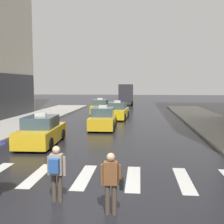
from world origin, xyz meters
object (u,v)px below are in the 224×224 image
at_px(taxi_lead, 41,132).
at_px(taxi_fourth, 100,107).
at_px(taxi_second, 103,119).
at_px(pedestrian_with_handbag, 111,180).
at_px(taxi_third, 117,111).
at_px(box_truck, 126,94).
at_px(pedestrian_with_backpack, 56,170).

bearing_deg(taxi_lead, taxi_fourth, 86.61).
xyz_separation_m(taxi_second, taxi_fourth, (-1.74, 10.59, 0.00)).
bearing_deg(taxi_fourth, taxi_lead, -93.39).
bearing_deg(pedestrian_with_handbag, taxi_third, 94.13).
distance_m(taxi_lead, box_truck, 30.21).
relative_size(taxi_second, box_truck, 0.60).
height_order(taxi_third, pedestrian_with_backpack, taxi_third).
xyz_separation_m(taxi_second, pedestrian_with_handbag, (2.07, -13.97, 0.21)).
bearing_deg(taxi_fourth, box_truck, 80.44).
bearing_deg(box_truck, taxi_second, -91.26).
xyz_separation_m(taxi_lead, taxi_third, (3.34, 11.98, 0.00)).
distance_m(taxi_second, taxi_fourth, 10.73).
xyz_separation_m(taxi_fourth, pedestrian_with_backpack, (2.16, -23.96, 0.25)).
height_order(taxi_lead, box_truck, box_truck).
bearing_deg(pedestrian_with_backpack, taxi_second, 91.78).
bearing_deg(pedestrian_with_handbag, taxi_fourth, 98.82).
height_order(box_truck, pedestrian_with_backpack, box_truck).
xyz_separation_m(taxi_second, taxi_third, (0.62, 6.04, 0.00)).
xyz_separation_m(taxi_lead, box_truck, (3.25, 30.01, 1.13)).
height_order(taxi_fourth, pedestrian_with_handbag, taxi_fourth).
bearing_deg(pedestrian_with_backpack, taxi_fourth, 95.14).
distance_m(box_truck, pedestrian_with_handbag, 38.08).
bearing_deg(taxi_second, taxi_fourth, 99.34).
bearing_deg(box_truck, pedestrian_with_handbag, -87.69).
height_order(pedestrian_with_backpack, pedestrian_with_handbag, same).
distance_m(taxi_second, taxi_third, 6.07).
distance_m(taxi_lead, pedestrian_with_handbag, 9.34).
distance_m(taxi_third, box_truck, 18.07).
xyz_separation_m(taxi_lead, pedestrian_with_handbag, (4.79, -8.02, 0.21)).
bearing_deg(taxi_third, taxi_second, -95.90).
xyz_separation_m(taxi_lead, taxi_second, (2.72, 5.94, 0.00)).
relative_size(taxi_fourth, pedestrian_with_backpack, 2.78).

